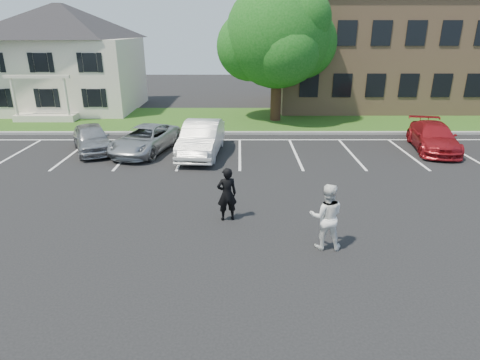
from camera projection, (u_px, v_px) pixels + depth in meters
name	position (u px, v px, depth m)	size (l,w,h in m)	color
ground_plane	(240.00, 228.00, 12.58)	(90.00, 90.00, 0.00)	black
curb	(240.00, 133.00, 23.78)	(40.00, 0.30, 0.15)	gray
grass_strip	(240.00, 119.00, 27.53)	(44.00, 8.00, 0.08)	#1D4817
stall_lines	(266.00, 148.00, 20.95)	(34.00, 5.36, 0.01)	silver
house	(66.00, 58.00, 29.89)	(10.30, 9.22, 7.60)	beige
office_building	(416.00, 52.00, 31.70)	(22.40, 10.40, 8.30)	#A67E59
tree	(279.00, 38.00, 25.42)	(7.80, 7.20, 8.80)	black
man_black_suit	(227.00, 194.00, 12.87)	(0.65, 0.43, 1.79)	black
man_white_shirt	(326.00, 217.00, 11.17)	(0.94, 0.73, 1.94)	white
car_silver_west	(92.00, 138.00, 20.26)	(1.63, 4.05, 1.38)	#9E9EA2
car_silver_minivan	(145.00, 139.00, 20.17)	(2.18, 4.73, 1.31)	#9FA2A7
car_white_sedan	(201.00, 139.00, 19.69)	(1.73, 4.95, 1.63)	silver
car_red_compact	(433.00, 137.00, 20.50)	(1.91, 4.69, 1.36)	maroon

